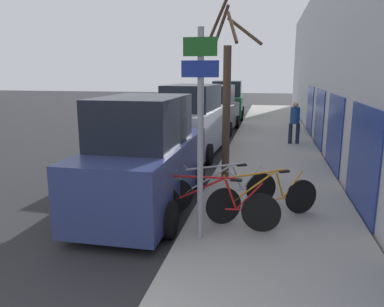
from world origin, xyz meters
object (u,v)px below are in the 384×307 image
pedestrian_near (295,120)px  street_tree (226,97)px  parked_car_1 (193,123)px  bicycle_1 (264,198)px  parked_car_3 (227,101)px  signpost (200,127)px  parked_car_0 (146,159)px  bicycle_0 (211,204)px  bicycle_2 (220,189)px  parked_car_2 (215,111)px

pedestrian_near → street_tree: size_ratio=0.35×
parked_car_1 → pedestrian_near: 4.06m
bicycle_1 → parked_car_3: 17.16m
street_tree → signpost: bearing=-89.7°
signpost → bicycle_1: bearing=46.8°
signpost → parked_car_0: signpost is taller
parked_car_0 → street_tree: bearing=56.7°
bicycle_0 → parked_car_1: bearing=18.8°
parked_car_3 → pedestrian_near: 9.72m
parked_car_0 → bicycle_1: bearing=-11.1°
bicycle_1 → parked_car_0: parked_car_0 is taller
bicycle_0 → bicycle_1: bicycle_0 is taller
bicycle_1 → street_tree: 3.31m
bicycle_0 → bicycle_2: bicycle_0 is taller
bicycle_1 → parked_car_0: 2.56m
bicycle_0 → bicycle_1: size_ratio=1.22×
bicycle_2 → pedestrian_near: 7.76m
bicycle_0 → parked_car_0: 1.93m
signpost → parked_car_0: 2.33m
bicycle_0 → parked_car_2: parked_car_2 is taller
bicycle_0 → pedestrian_near: size_ratio=1.53×
parked_car_0 → street_tree: 2.84m
bicycle_0 → parked_car_3: parked_car_3 is taller
parked_car_1 → pedestrian_near: size_ratio=3.06×
parked_car_0 → parked_car_1: parked_car_1 is taller
bicycle_2 → parked_car_3: 16.65m
pedestrian_near → street_tree: (-2.04, -5.26, 1.15)m
parked_car_0 → parked_car_3: bearing=90.6°
street_tree → bicycle_1: bearing=-68.8°
parked_car_1 → street_tree: size_ratio=1.08×
bicycle_1 → bicycle_2: (-0.87, 0.41, -0.00)m
bicycle_0 → pedestrian_near: pedestrian_near is taller
bicycle_2 → parked_car_3: (-1.70, 16.55, 0.50)m
parked_car_3 → bicycle_1: bearing=-84.0°
bicycle_1 → bicycle_2: bearing=35.3°
signpost → bicycle_1: size_ratio=1.67×
bicycle_2 → parked_car_1: (-1.67, 5.55, 0.57)m
signpost → parked_car_3: bearing=94.9°
parked_car_0 → pedestrian_near: (3.47, 7.43, 0.00)m
bicycle_1 → parked_car_2: 11.43m
signpost → bicycle_2: 2.09m
bicycle_1 → pedestrian_near: 8.00m
bicycle_0 → parked_car_3: 17.59m
parked_car_0 → parked_car_3: parked_car_0 is taller
pedestrian_near → bicycle_1: bearing=77.8°
bicycle_0 → parked_car_2: bearing=12.7°
bicycle_1 → bicycle_0: bearing=90.9°
signpost → bicycle_1: 2.08m
bicycle_2 → pedestrian_near: bearing=-40.5°
signpost → pedestrian_near: 9.27m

